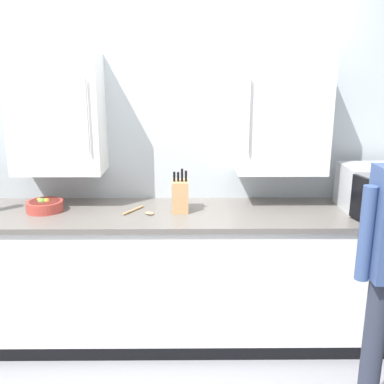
{
  "coord_description": "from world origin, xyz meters",
  "views": [
    {
      "loc": [
        0.13,
        -2.11,
        1.83
      ],
      "look_at": [
        0.15,
        0.7,
        1.08
      ],
      "focal_mm": 41.34,
      "sensor_mm": 36.0,
      "label": 1
    }
  ],
  "objects": [
    {
      "name": "counter_unit",
      "position": [
        0.0,
        0.74,
        0.46
      ],
      "size": [
        3.87,
        0.7,
        0.93
      ],
      "color": "white",
      "rests_on": "ground_plane"
    },
    {
      "name": "microwave_oven",
      "position": [
        1.41,
        0.78,
        1.08
      ],
      "size": [
        0.53,
        0.73,
        0.3
      ],
      "color": "#B7BABF",
      "rests_on": "counter_unit"
    },
    {
      "name": "back_wall_tiled",
      "position": [
        0.0,
        1.09,
        1.43
      ],
      "size": [
        4.17,
        0.44,
        2.78
      ],
      "color": "#B2BCC1",
      "rests_on": "ground_plane"
    },
    {
      "name": "fruit_bowl",
      "position": [
        -0.85,
        0.76,
        0.97
      ],
      "size": [
        0.24,
        0.24,
        0.09
      ],
      "color": "#AD3D33",
      "rests_on": "counter_unit"
    },
    {
      "name": "wooden_spoon",
      "position": [
        -0.19,
        0.71,
        0.94
      ],
      "size": [
        0.22,
        0.2,
        0.02
      ],
      "color": "tan",
      "rests_on": "counter_unit"
    },
    {
      "name": "knife_block",
      "position": [
        0.07,
        0.75,
        1.04
      ],
      "size": [
        0.11,
        0.15,
        0.3
      ],
      "color": "tan",
      "rests_on": "counter_unit"
    }
  ]
}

